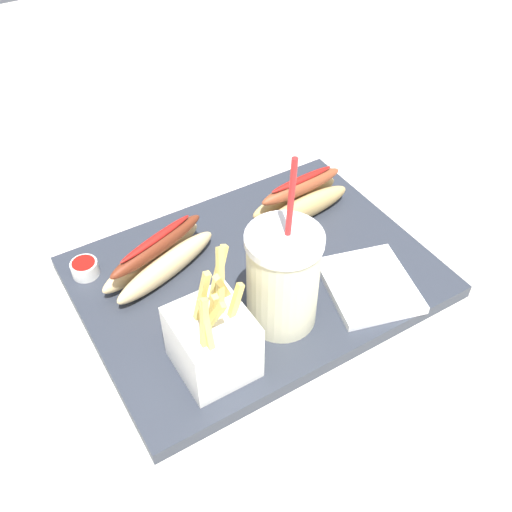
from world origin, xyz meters
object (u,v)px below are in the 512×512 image
object	(u,v)px
napkin_stack	(369,285)
ketchup_cup_1	(85,268)
fries_basket	(213,341)
hot_dog_2	(159,258)
soda_cup	(283,278)
hot_dog_1	(301,199)

from	to	relation	value
napkin_stack	ketchup_cup_1	bearing A→B (deg)	144.78
fries_basket	hot_dog_2	xyz separation A→B (m)	(0.01, 0.17, -0.02)
hot_dog_2	fries_basket	bearing A→B (deg)	-93.60
hot_dog_2	napkin_stack	size ratio (longest dim) A/B	1.46
soda_cup	hot_dog_1	distance (m)	0.21
hot_dog_1	napkin_stack	world-z (taller)	hot_dog_1
hot_dog_1	ketchup_cup_1	size ratio (longest dim) A/B	4.30
soda_cup	napkin_stack	size ratio (longest dim) A/B	1.93
soda_cup	hot_dog_1	world-z (taller)	soda_cup
hot_dog_2	soda_cup	bearing A→B (deg)	-57.85
ketchup_cup_1	napkin_stack	distance (m)	0.38
fries_basket	napkin_stack	bearing A→B (deg)	0.28
hot_dog_1	ketchup_cup_1	xyz separation A→B (m)	(-0.32, 0.04, -0.01)
ketchup_cup_1	napkin_stack	xyz separation A→B (m)	(0.31, -0.22, -0.01)
fries_basket	napkin_stack	xyz separation A→B (m)	(0.23, 0.00, -0.04)
napkin_stack	fries_basket	bearing A→B (deg)	-179.72
hot_dog_1	hot_dog_2	bearing A→B (deg)	-178.96
soda_cup	ketchup_cup_1	bearing A→B (deg)	132.76
soda_cup	napkin_stack	xyz separation A→B (m)	(0.13, -0.02, -0.06)
ketchup_cup_1	soda_cup	bearing A→B (deg)	-47.24
napkin_stack	soda_cup	bearing A→B (deg)	171.21
hot_dog_2	ketchup_cup_1	size ratio (longest dim) A/B	4.94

